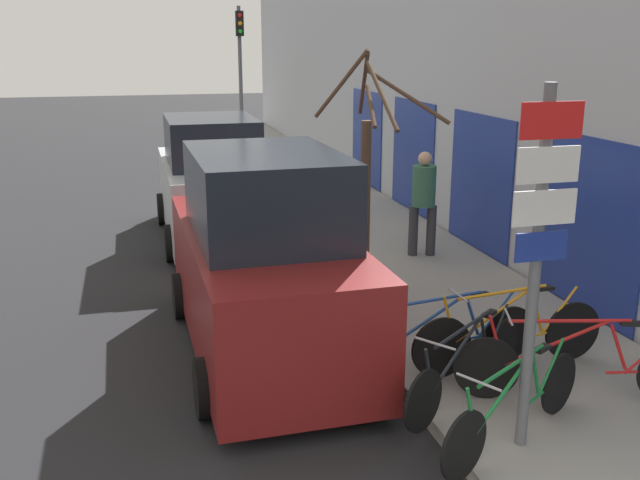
% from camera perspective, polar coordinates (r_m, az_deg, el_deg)
% --- Properties ---
extents(ground_plane, '(80.00, 80.00, 0.00)m').
position_cam_1_polar(ground_plane, '(14.23, -7.57, 0.18)').
color(ground_plane, black).
extents(sidewalk_curb, '(3.20, 32.00, 0.15)m').
position_cam_1_polar(sidewalk_curb, '(17.37, -0.27, 3.39)').
color(sidewalk_curb, gray).
rests_on(sidewalk_curb, ground).
extents(building_facade, '(0.23, 32.00, 6.50)m').
position_cam_1_polar(building_facade, '(17.41, 5.54, 13.77)').
color(building_facade, '#B2B7C1').
rests_on(building_facade, ground).
extents(signpost, '(0.59, 0.12, 3.29)m').
position_cam_1_polar(signpost, '(6.39, 17.02, -0.87)').
color(signpost, '#595B60').
rests_on(signpost, sidewalk_curb).
extents(bicycle_0, '(1.99, 1.13, 0.87)m').
position_cam_1_polar(bicycle_0, '(6.95, 15.39, -12.70)').
color(bicycle_0, black).
rests_on(bicycle_0, sidewalk_curb).
extents(bicycle_1, '(2.39, 0.92, 0.94)m').
position_cam_1_polar(bicycle_1, '(7.86, 19.98, -9.47)').
color(bicycle_1, black).
rests_on(bicycle_1, sidewalk_curb).
extents(bicycle_2, '(1.92, 1.36, 0.86)m').
position_cam_1_polar(bicycle_2, '(7.64, 11.72, -9.77)').
color(bicycle_2, black).
rests_on(bicycle_2, sidewalk_curb).
extents(bicycle_3, '(2.38, 0.44, 0.97)m').
position_cam_1_polar(bicycle_3, '(8.39, 14.90, -7.32)').
color(bicycle_3, black).
rests_on(bicycle_3, sidewalk_curb).
extents(bicycle_4, '(2.36, 0.44, 0.91)m').
position_cam_1_polar(bicycle_4, '(8.21, 9.93, -7.72)').
color(bicycle_4, black).
rests_on(bicycle_4, sidewalk_curb).
extents(parked_car_0, '(2.10, 4.63, 2.54)m').
position_cam_1_polar(parked_car_0, '(8.66, -4.41, -2.00)').
color(parked_car_0, maroon).
rests_on(parked_car_0, ground).
extents(parked_car_1, '(2.03, 4.42, 2.39)m').
position_cam_1_polar(parked_car_1, '(13.99, -8.63, 4.44)').
color(parked_car_1, '#B2B7BC').
rests_on(parked_car_1, ground).
extents(pedestrian_near, '(0.47, 0.40, 1.81)m').
position_cam_1_polar(pedestrian_near, '(12.34, 8.28, 3.49)').
color(pedestrian_near, '#333338').
rests_on(pedestrian_near, sidewalk_curb).
extents(street_tree, '(1.58, 2.47, 3.51)m').
position_cam_1_polar(street_tree, '(10.25, 3.80, 5.19)').
color(street_tree, '#4C3828').
rests_on(street_tree, sidewalk_curb).
extents(traffic_light, '(0.20, 0.30, 4.50)m').
position_cam_1_polar(traffic_light, '(19.72, -6.37, 13.44)').
color(traffic_light, '#595B60').
rests_on(traffic_light, sidewalk_curb).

